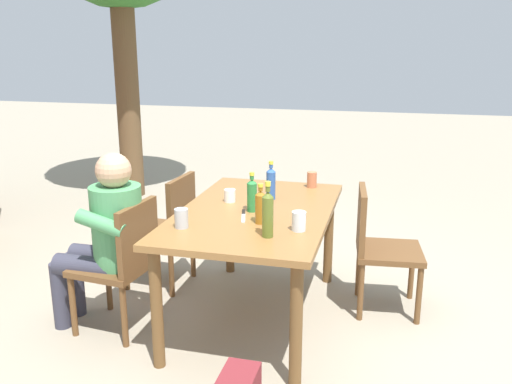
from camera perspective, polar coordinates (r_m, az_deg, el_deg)
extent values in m
plane|color=gray|center=(3.81, 0.00, -13.08)|extent=(24.00, 24.00, 0.00)
cube|color=olive|center=(3.51, 0.00, -2.20)|extent=(1.57, 0.96, 0.04)
cylinder|color=brown|center=(2.95, 4.26, -14.02)|extent=(0.07, 0.07, 0.73)
cylinder|color=brown|center=(4.22, 7.70, -4.80)|extent=(0.07, 0.07, 0.73)
cylinder|color=brown|center=(3.17, -10.47, -12.05)|extent=(0.07, 0.07, 0.73)
cylinder|color=brown|center=(4.38, -2.79, -3.93)|extent=(0.07, 0.07, 0.73)
cube|color=brown|center=(3.62, -14.87, -7.62)|extent=(0.48, 0.48, 0.04)
cube|color=brown|center=(3.44, -12.38, -4.63)|extent=(0.42, 0.08, 0.42)
cylinder|color=brown|center=(3.96, -15.35, -9.20)|extent=(0.04, 0.04, 0.41)
cylinder|color=brown|center=(3.69, -18.80, -11.37)|extent=(0.04, 0.04, 0.41)
cylinder|color=brown|center=(3.76, -10.55, -10.22)|extent=(0.04, 0.04, 0.41)
cylinder|color=brown|center=(3.48, -13.79, -12.66)|extent=(0.04, 0.04, 0.41)
cube|color=brown|center=(4.21, -10.23, -4.07)|extent=(0.47, 0.47, 0.04)
cube|color=brown|center=(4.05, -7.89, -1.33)|extent=(0.42, 0.07, 0.42)
cylinder|color=brown|center=(4.53, -11.10, -5.73)|extent=(0.04, 0.04, 0.41)
cylinder|color=brown|center=(4.23, -13.60, -7.46)|extent=(0.04, 0.04, 0.41)
cylinder|color=brown|center=(4.36, -6.70, -6.36)|extent=(0.04, 0.04, 0.41)
cylinder|color=brown|center=(4.05, -8.95, -8.23)|extent=(0.04, 0.04, 0.41)
cube|color=brown|center=(3.85, 13.93, -6.16)|extent=(0.48, 0.48, 0.04)
cube|color=brown|center=(3.76, 11.12, -2.80)|extent=(0.42, 0.08, 0.42)
cylinder|color=brown|center=(3.79, 16.86, -10.45)|extent=(0.04, 0.04, 0.41)
cylinder|color=brown|center=(4.13, 16.14, -8.17)|extent=(0.04, 0.04, 0.41)
cylinder|color=brown|center=(3.75, 11.02, -10.33)|extent=(0.04, 0.04, 0.41)
cylinder|color=brown|center=(4.10, 10.82, -8.04)|extent=(0.04, 0.04, 0.41)
cylinder|color=#4C935B|center=(3.50, -14.46, -3.50)|extent=(0.32, 0.32, 0.52)
sphere|color=tan|center=(3.41, -14.86, 2.22)|extent=(0.22, 0.22, 0.22)
cylinder|color=#383847|center=(3.76, -16.24, -6.54)|extent=(0.14, 0.40, 0.14)
cylinder|color=#383847|center=(3.95, -18.53, -9.21)|extent=(0.11, 0.11, 0.45)
cylinder|color=#4C935B|center=(3.64, -13.13, -1.42)|extent=(0.09, 0.31, 0.16)
cylinder|color=#383847|center=(3.62, -17.67, -7.53)|extent=(0.14, 0.40, 0.14)
cylinder|color=#383847|center=(3.81, -19.99, -10.24)|extent=(0.11, 0.11, 0.45)
cylinder|color=#4C935B|center=(3.32, -16.10, -3.23)|extent=(0.09, 0.31, 0.16)
cylinder|color=#287A38|center=(3.45, -0.43, -0.58)|extent=(0.06, 0.06, 0.19)
cone|color=#287A38|center=(3.42, -0.44, 1.13)|extent=(0.06, 0.06, 0.03)
cylinder|color=#287A38|center=(3.41, -0.44, 1.55)|extent=(0.03, 0.03, 0.03)
cylinder|color=yellow|center=(3.41, -0.44, 1.93)|extent=(0.03, 0.03, 0.02)
cylinder|color=#2D56A3|center=(3.73, 1.59, 0.70)|extent=(0.06, 0.06, 0.19)
cone|color=#2D56A3|center=(3.70, 1.60, 2.35)|extent=(0.06, 0.06, 0.03)
cylinder|color=#2D56A3|center=(3.69, 1.60, 2.76)|extent=(0.03, 0.03, 0.03)
cylinder|color=yellow|center=(3.69, 1.60, 3.13)|extent=(0.03, 0.03, 0.02)
cylinder|color=#996019|center=(3.22, 0.48, -1.83)|extent=(0.06, 0.06, 0.18)
cone|color=#996019|center=(3.19, 0.48, -0.10)|extent=(0.06, 0.06, 0.02)
cylinder|color=#996019|center=(3.18, 0.48, 0.33)|extent=(0.03, 0.03, 0.02)
cylinder|color=yellow|center=(3.18, 0.48, 0.71)|extent=(0.03, 0.03, 0.02)
cylinder|color=#566623|center=(2.99, 1.25, -2.68)|extent=(0.06, 0.06, 0.23)
cone|color=#566623|center=(2.95, 1.26, -0.26)|extent=(0.06, 0.06, 0.03)
cylinder|color=#566623|center=(2.94, 1.26, 0.34)|extent=(0.03, 0.03, 0.03)
cylinder|color=yellow|center=(2.93, 1.27, 0.88)|extent=(0.03, 0.03, 0.03)
cylinder|color=silver|center=(3.11, 4.56, -3.10)|extent=(0.08, 0.08, 0.11)
cylinder|color=#BC6B47|center=(4.06, 5.93, 1.31)|extent=(0.07, 0.07, 0.12)
cylinder|color=#B2B7BC|center=(3.18, -7.90, -2.77)|extent=(0.08, 0.08, 0.11)
cylinder|color=white|center=(3.67, -2.79, -0.39)|extent=(0.08, 0.08, 0.09)
cube|color=silver|center=(3.34, -1.35, -2.74)|extent=(0.18, 0.07, 0.01)
cube|color=black|center=(3.44, -1.32, -2.12)|extent=(0.08, 0.04, 0.01)
cylinder|color=brown|center=(6.67, -13.49, 10.81)|extent=(0.28, 0.28, 2.66)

